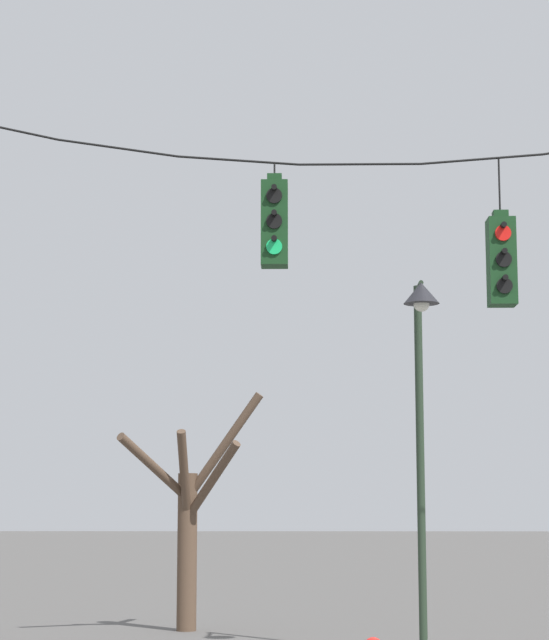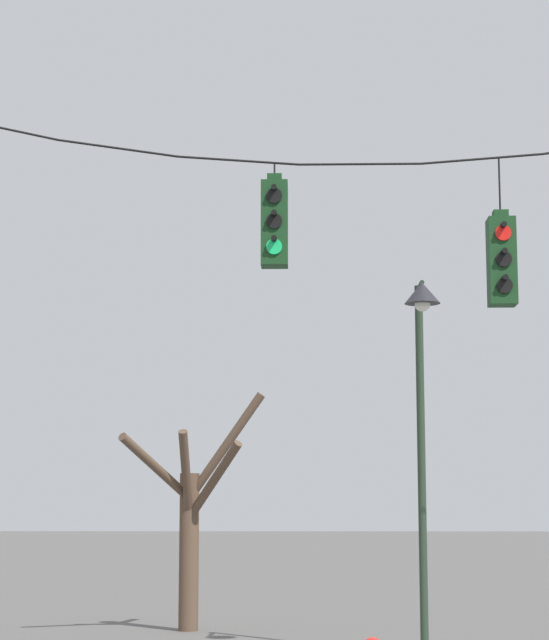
# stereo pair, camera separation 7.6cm
# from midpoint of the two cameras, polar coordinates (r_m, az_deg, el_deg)

# --- Properties ---
(span_wire) EXTENTS (10.92, 0.03, 0.73)m
(span_wire) POSITION_cam_midpoint_polar(r_m,az_deg,el_deg) (16.18, 4.06, 7.92)
(span_wire) COLOR black
(traffic_light_over_intersection) EXTENTS (0.34, 0.58, 1.34)m
(traffic_light_over_intersection) POSITION_cam_midpoint_polar(r_m,az_deg,el_deg) (15.91, 0.14, 4.46)
(traffic_light_over_intersection) COLOR #143819
(traffic_light_near_left_pole) EXTENTS (0.34, 0.58, 1.90)m
(traffic_light_near_left_pole) POSITION_cam_midpoint_polar(r_m,az_deg,el_deg) (16.00, 10.47, 2.70)
(traffic_light_near_left_pole) COLOR #143819
(street_lamp) EXTENTS (0.52, 0.90, 5.42)m
(street_lamp) POSITION_cam_midpoint_polar(r_m,az_deg,el_deg) (18.38, 6.87, -2.25)
(street_lamp) COLOR #233323
(street_lamp) RESTS_ON ground_plane
(bare_tree) EXTENTS (2.44, 1.69, 4.13)m
(bare_tree) POSITION_cam_midpoint_polar(r_m,az_deg,el_deg) (22.06, -3.71, -9.13)
(bare_tree) COLOR brown
(bare_tree) RESTS_ON ground_plane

